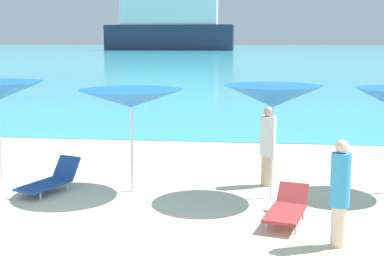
{
  "coord_description": "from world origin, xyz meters",
  "views": [
    {
      "loc": [
        2.8,
        -6.97,
        3.14
      ],
      "look_at": [
        1.37,
        4.81,
        1.2
      ],
      "focal_mm": 49.59,
      "sensor_mm": 36.0,
      "label": 1
    }
  ],
  "objects_px": {
    "umbrella_5": "(273,96)",
    "cruise_ship": "(169,27)",
    "beachgoer_1": "(340,190)",
    "umbrella_4": "(131,99)",
    "beachgoer_3": "(268,145)",
    "lounge_chair_5": "(51,180)",
    "lounge_chair_3": "(287,208)"
  },
  "relations": [
    {
      "from": "lounge_chair_3",
      "to": "lounge_chair_5",
      "type": "xyz_separation_m",
      "value": [
        -4.86,
        1.33,
        0.0
      ]
    },
    {
      "from": "beachgoer_1",
      "to": "cruise_ship",
      "type": "height_order",
      "value": "cruise_ship"
    },
    {
      "from": "umbrella_4",
      "to": "cruise_ship",
      "type": "distance_m",
      "value": 178.9
    },
    {
      "from": "lounge_chair_5",
      "to": "beachgoer_3",
      "type": "relative_size",
      "value": 0.9
    },
    {
      "from": "beachgoer_1",
      "to": "cruise_ship",
      "type": "bearing_deg",
      "value": 81.85
    },
    {
      "from": "lounge_chair_5",
      "to": "beachgoer_1",
      "type": "xyz_separation_m",
      "value": [
        5.58,
        -2.38,
        0.64
      ]
    },
    {
      "from": "umbrella_4",
      "to": "beachgoer_3",
      "type": "height_order",
      "value": "umbrella_4"
    },
    {
      "from": "beachgoer_3",
      "to": "umbrella_4",
      "type": "bearing_deg",
      "value": -165.91
    },
    {
      "from": "cruise_ship",
      "to": "umbrella_4",
      "type": "bearing_deg",
      "value": -79.43
    },
    {
      "from": "lounge_chair_3",
      "to": "beachgoer_3",
      "type": "height_order",
      "value": "beachgoer_3"
    },
    {
      "from": "lounge_chair_5",
      "to": "umbrella_4",
      "type": "bearing_deg",
      "value": 28.46
    },
    {
      "from": "beachgoer_3",
      "to": "cruise_ship",
      "type": "relative_size",
      "value": 0.04
    },
    {
      "from": "lounge_chair_3",
      "to": "cruise_ship",
      "type": "distance_m",
      "value": 181.04
    },
    {
      "from": "beachgoer_3",
      "to": "umbrella_5",
      "type": "bearing_deg",
      "value": -88.02
    },
    {
      "from": "umbrella_4",
      "to": "cruise_ship",
      "type": "height_order",
      "value": "cruise_ship"
    },
    {
      "from": "umbrella_4",
      "to": "umbrella_5",
      "type": "relative_size",
      "value": 0.96
    },
    {
      "from": "lounge_chair_3",
      "to": "cruise_ship",
      "type": "relative_size",
      "value": 0.03
    },
    {
      "from": "umbrella_4",
      "to": "umbrella_5",
      "type": "xyz_separation_m",
      "value": [
        2.9,
        -0.13,
        0.09
      ]
    },
    {
      "from": "lounge_chair_5",
      "to": "lounge_chair_3",
      "type": "bearing_deg",
      "value": 5.24
    },
    {
      "from": "lounge_chair_5",
      "to": "cruise_ship",
      "type": "xyz_separation_m",
      "value": [
        -26.71,
        176.75,
        8.04
      ]
    },
    {
      "from": "umbrella_5",
      "to": "cruise_ship",
      "type": "relative_size",
      "value": 0.05
    },
    {
      "from": "beachgoer_1",
      "to": "beachgoer_3",
      "type": "relative_size",
      "value": 0.96
    },
    {
      "from": "umbrella_4",
      "to": "beachgoer_3",
      "type": "relative_size",
      "value": 1.26
    },
    {
      "from": "umbrella_5",
      "to": "cruise_ship",
      "type": "xyz_separation_m",
      "value": [
        -31.32,
        176.65,
        6.22
      ]
    },
    {
      "from": "lounge_chair_3",
      "to": "beachgoer_3",
      "type": "xyz_separation_m",
      "value": [
        -0.31,
        2.37,
        0.66
      ]
    },
    {
      "from": "lounge_chair_3",
      "to": "lounge_chair_5",
      "type": "height_order",
      "value": "lounge_chair_5"
    },
    {
      "from": "lounge_chair_3",
      "to": "beachgoer_3",
      "type": "bearing_deg",
      "value": 111.51
    },
    {
      "from": "umbrella_5",
      "to": "cruise_ship",
      "type": "distance_m",
      "value": 179.51
    },
    {
      "from": "cruise_ship",
      "to": "beachgoer_3",
      "type": "bearing_deg",
      "value": -78.49
    },
    {
      "from": "umbrella_5",
      "to": "beachgoer_3",
      "type": "height_order",
      "value": "umbrella_5"
    },
    {
      "from": "beachgoer_3",
      "to": "cruise_ship",
      "type": "height_order",
      "value": "cruise_ship"
    },
    {
      "from": "umbrella_5",
      "to": "lounge_chair_5",
      "type": "distance_m",
      "value": 4.95
    }
  ]
}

